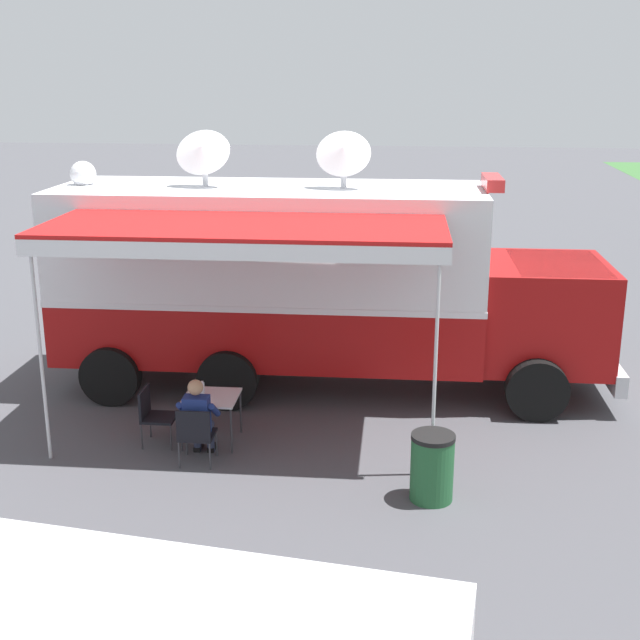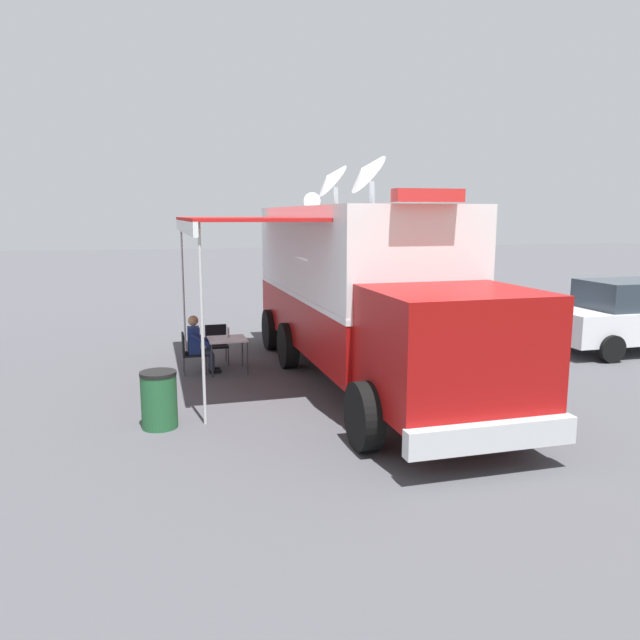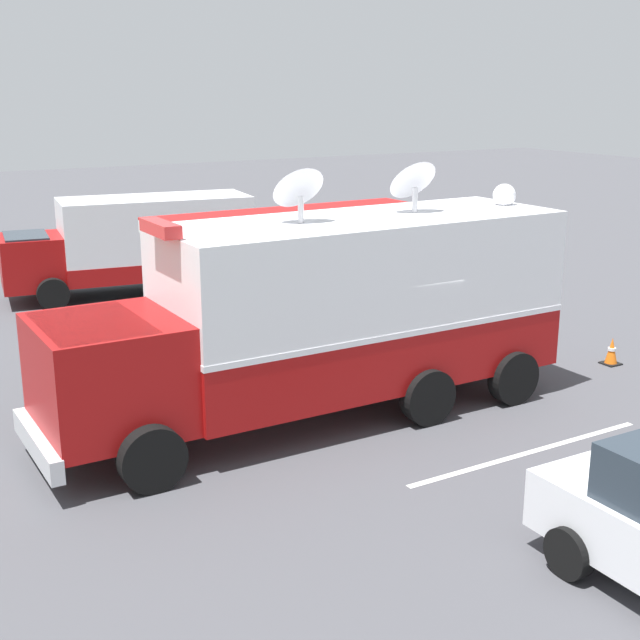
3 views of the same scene
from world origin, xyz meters
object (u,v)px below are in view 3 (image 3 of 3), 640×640
(command_truck, at_px, (326,309))
(trash_bin, at_px, (144,349))
(folding_table, at_px, (315,334))
(traffic_cone, at_px, (612,351))
(folding_chair_beside_table, at_px, (346,334))
(water_bottle, at_px, (321,326))
(support_truck, at_px, (138,245))
(seated_responder, at_px, (303,328))
(folding_chair_at_table, at_px, (298,332))

(command_truck, xyz_separation_m, trash_bin, (3.99, 2.03, -1.49))
(folding_table, relative_size, traffic_cone, 1.40)
(folding_table, distance_m, folding_chair_beside_table, 0.88)
(water_bottle, relative_size, support_truck, 0.03)
(water_bottle, height_order, trash_bin, water_bottle)
(traffic_cone, bearing_deg, trash_bin, 62.72)
(seated_responder, distance_m, support_truck, 7.66)
(seated_responder, xyz_separation_m, trash_bin, (0.81, 3.29, -0.20))
(folding_table, relative_size, water_bottle, 3.63)
(folding_chair_beside_table, bearing_deg, command_truck, 142.77)
(command_truck, xyz_separation_m, water_bottle, (2.54, -1.36, -1.11))
(water_bottle, xyz_separation_m, traffic_cone, (-3.05, -5.33, -0.55))
(traffic_cone, relative_size, support_truck, 0.08)
(trash_bin, bearing_deg, support_truck, -17.48)
(command_truck, height_order, folding_chair_at_table, command_truck)
(support_truck, bearing_deg, command_truck, 179.52)
(folding_chair_at_table, relative_size, folding_chair_beside_table, 1.00)
(seated_responder, distance_m, trash_bin, 3.39)
(water_bottle, height_order, traffic_cone, water_bottle)
(seated_responder, bearing_deg, folding_chair_beside_table, -119.12)
(command_truck, relative_size, folding_table, 11.71)
(water_bottle, xyz_separation_m, folding_chair_at_table, (0.83, 0.10, -0.32))
(folding_chair_at_table, bearing_deg, water_bottle, -173.19)
(folding_chair_at_table, xyz_separation_m, folding_chair_beside_table, (-0.64, -0.82, 0.00))
(folding_table, height_order, traffic_cone, folding_table)
(trash_bin, height_order, traffic_cone, trash_bin)
(water_bottle, bearing_deg, folding_chair_at_table, 6.81)
(support_truck, bearing_deg, trash_bin, 162.52)
(water_bottle, relative_size, seated_responder, 0.18)
(support_truck, bearing_deg, seated_responder, -171.18)
(trash_bin, bearing_deg, command_truck, -153.04)
(folding_chair_at_table, relative_size, traffic_cone, 1.50)
(command_truck, bearing_deg, support_truck, -0.48)
(folding_chair_beside_table, xyz_separation_m, traffic_cone, (-3.24, -4.61, -0.23))
(folding_chair_at_table, bearing_deg, seated_responder, -179.00)
(folding_chair_beside_table, relative_size, seated_responder, 0.70)
(water_bottle, bearing_deg, folding_table, 77.98)
(command_truck, distance_m, folding_table, 3.12)
(water_bottle, relative_size, folding_chair_at_table, 0.26)
(folding_chair_beside_table, xyz_separation_m, trash_bin, (1.26, 4.10, -0.06))
(water_bottle, distance_m, seated_responder, 0.67)
(water_bottle, relative_size, traffic_cone, 0.39)
(folding_chair_at_table, distance_m, trash_bin, 3.34)
(folding_chair_beside_table, xyz_separation_m, seated_responder, (0.45, 0.81, 0.14))
(traffic_cone, bearing_deg, folding_table, 60.60)
(support_truck, bearing_deg, folding_chair_beside_table, -166.06)
(folding_chair_beside_table, bearing_deg, seated_responder, 60.88)
(seated_responder, bearing_deg, water_bottle, -171.49)
(water_bottle, xyz_separation_m, folding_chair_beside_table, (0.19, -0.72, -0.32))
(folding_table, xyz_separation_m, traffic_cone, (-3.08, -5.46, -0.39))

